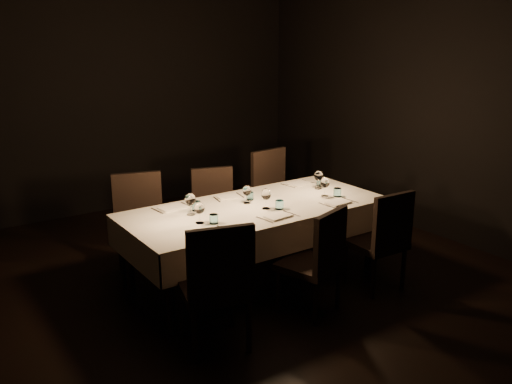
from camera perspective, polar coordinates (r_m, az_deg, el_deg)
room at (r=4.96m, az=0.00°, el=6.66°), size 5.01×6.01×3.01m
dining_table at (r=5.15m, az=0.00°, el=-2.28°), size 2.52×1.12×0.76m
chair_near_left at (r=4.07m, az=-4.13°, el=-9.41°), size 0.61×0.61×1.04m
place_setting_near_left at (r=4.60m, az=-5.32°, el=-2.71°), size 0.35×0.41×0.19m
chair_near_center at (r=4.62m, az=6.54°, el=-6.82°), size 0.57×0.57×0.95m
place_setting_near_center at (r=4.96m, az=1.78°, el=-1.20°), size 0.36×0.41×0.20m
chair_near_right at (r=5.15m, az=13.19°, el=-4.58°), size 0.48×0.48×0.97m
place_setting_near_right at (r=5.40m, az=7.99°, el=0.12°), size 0.36×0.41×0.19m
chair_far_left at (r=5.49m, az=-12.13°, el=-2.94°), size 0.60×0.60×1.01m
place_setting_far_left at (r=4.98m, az=-7.35°, el=-1.22°), size 0.37×0.42×0.20m
chair_far_center at (r=5.86m, az=-4.35°, el=-1.70°), size 0.57×0.57×0.95m
place_setting_far_center at (r=5.27m, az=-1.49°, el=-0.21°), size 0.33×0.40×0.18m
chair_far_right at (r=6.32m, az=2.09°, el=0.08°), size 0.55×0.55×1.04m
place_setting_far_right at (r=5.80m, az=6.00°, el=1.29°), size 0.36×0.41×0.19m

